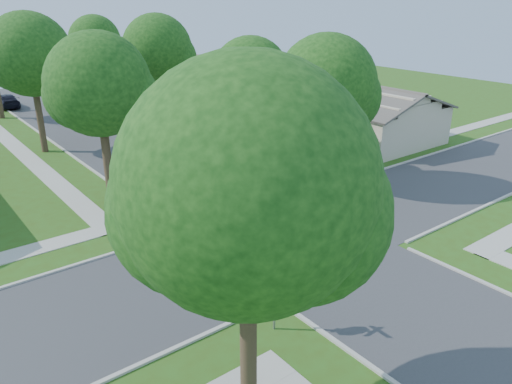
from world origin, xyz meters
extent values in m
plane|color=#324F15|center=(0.00, 0.00, 0.00)|extent=(100.00, 100.00, 0.00)
cube|color=#333335|center=(0.00, 0.00, 0.00)|extent=(7.00, 100.00, 0.02)
cube|color=#9E9B91|center=(6.10, 26.00, 0.02)|extent=(1.20, 40.00, 0.04)
cube|color=#9E9B91|center=(-6.10, 26.00, 0.02)|extent=(1.20, 40.00, 0.04)
cube|color=#9E9B91|center=(7.90, 7.10, 0.03)|extent=(8.80, 3.60, 0.05)
cube|color=gray|center=(-4.70, -4.70, 1.35)|extent=(0.06, 0.06, 2.70)
cylinder|color=white|center=(-4.70, -4.70, 2.15)|extent=(1.05, 0.02, 1.05)
cylinder|color=#AF0C12|center=(-4.70, -4.70, 2.15)|extent=(0.90, 0.03, 0.90)
cube|color=#AF0C12|center=(-4.70, -4.70, 1.68)|extent=(0.34, 0.03, 0.12)
cube|color=white|center=(-4.70, -4.70, 1.68)|extent=(0.30, 0.03, 0.08)
cube|color=#0C5426|center=(-4.70, -4.70, 2.72)|extent=(0.80, 0.02, 0.16)
cube|color=#0C5426|center=(-4.70, -4.70, 2.90)|extent=(0.02, 0.80, 0.16)
cube|color=gray|center=(4.70, 4.70, 1.35)|extent=(0.06, 0.06, 2.70)
cylinder|color=white|center=(4.70, 4.70, 2.15)|extent=(1.05, 0.02, 1.05)
cylinder|color=#AF0C12|center=(4.70, 4.70, 2.15)|extent=(0.90, 0.03, 0.90)
cube|color=#AF0C12|center=(4.70, 4.70, 1.68)|extent=(0.34, 0.03, 0.12)
cube|color=white|center=(4.70, 4.70, 1.68)|extent=(0.30, 0.03, 0.08)
cube|color=#0C5426|center=(4.70, 4.70, 2.72)|extent=(0.80, 0.02, 0.16)
cube|color=#0C5426|center=(4.70, 4.70, 2.90)|extent=(0.02, 0.80, 0.16)
cylinder|color=#38281C|center=(4.70, 9.00, 1.98)|extent=(0.44, 0.44, 3.95)
sphere|color=#10370D|center=(4.70, 9.00, 5.88)|extent=(4.80, 4.80, 4.80)
sphere|color=#10370D|center=(5.54, 8.52, 5.28)|extent=(3.46, 3.46, 3.46)
sphere|color=#10370D|center=(3.98, 9.60, 5.40)|extent=(3.26, 3.26, 3.26)
cylinder|color=#38281C|center=(4.70, 21.00, 2.15)|extent=(0.44, 0.44, 4.30)
sphere|color=#10370D|center=(4.70, 21.00, 6.51)|extent=(5.40, 5.40, 5.40)
sphere|color=#10370D|center=(5.65, 20.46, 5.84)|extent=(3.89, 3.89, 3.89)
sphere|color=#10370D|center=(3.89, 21.68, 5.97)|extent=(3.67, 3.67, 3.67)
cylinder|color=#38281C|center=(4.70, 34.00, 2.10)|extent=(0.44, 0.44, 4.20)
sphere|color=#10370D|center=(4.70, 34.00, 6.22)|extent=(5.00, 5.00, 5.00)
sphere|color=#10370D|center=(5.58, 33.50, 5.60)|extent=(3.60, 3.60, 3.60)
sphere|color=#10370D|center=(3.95, 34.62, 5.72)|extent=(3.40, 3.40, 3.40)
cylinder|color=#38281C|center=(-4.70, 9.00, 2.12)|extent=(0.44, 0.44, 4.25)
sphere|color=#10370D|center=(-4.70, 9.00, 6.37)|extent=(5.20, 5.20, 5.20)
sphere|color=#10370D|center=(-3.79, 8.48, 5.72)|extent=(3.74, 3.74, 3.74)
sphere|color=#10370D|center=(-5.48, 9.65, 5.85)|extent=(3.54, 3.54, 3.54)
cylinder|color=#38281C|center=(-4.70, 21.00, 2.22)|extent=(0.44, 0.44, 4.44)
sphere|color=#10370D|center=(-4.70, 21.00, 6.76)|extent=(5.60, 5.60, 5.60)
sphere|color=#10370D|center=(-3.72, 20.44, 6.06)|extent=(4.03, 4.03, 4.03)
sphere|color=#10370D|center=(-5.54, 21.70, 6.20)|extent=(3.81, 3.81, 3.81)
sphere|color=#10370D|center=(-3.90, 33.54, 5.16)|extent=(3.31, 3.31, 3.31)
cylinder|color=#38281C|center=(-7.50, -7.00, 2.02)|extent=(0.44, 0.44, 4.04)
sphere|color=#10370D|center=(-7.50, -7.00, 6.55)|extent=(6.00, 6.00, 6.00)
sphere|color=#10370D|center=(-6.45, -7.60, 5.80)|extent=(4.32, 4.32, 4.32)
sphere|color=#10370D|center=(-8.40, -6.25, 5.95)|extent=(4.08, 4.08, 4.08)
cylinder|color=#38281C|center=(6.30, 4.20, 1.77)|extent=(0.44, 0.44, 3.54)
sphere|color=#10370D|center=(6.30, 4.20, 5.86)|extent=(5.60, 5.60, 5.60)
sphere|color=#10370D|center=(7.28, 3.64, 5.16)|extent=(4.03, 4.03, 4.03)
sphere|color=#10370D|center=(5.46, 4.90, 5.30)|extent=(3.81, 3.81, 3.81)
cube|color=#BCAD94|center=(16.00, 11.00, 1.40)|extent=(8.00, 13.00, 2.80)
cube|color=#4B4540|center=(18.00, 11.00, 3.45)|extent=(4.42, 13.60, 1.56)
cube|color=#4B4540|center=(14.00, 11.00, 3.45)|extent=(4.42, 13.60, 1.56)
cube|color=silver|center=(11.97, 7.10, 1.10)|extent=(0.06, 3.20, 2.20)
cube|color=silver|center=(11.97, 11.65, 1.00)|extent=(0.06, 0.90, 2.00)
cube|color=#1E2633|center=(11.97, 14.25, 1.55)|extent=(0.06, 1.80, 1.10)
cube|color=#BCAD94|center=(16.00, 29.00, 1.40)|extent=(8.00, 13.00, 2.80)
cube|color=#4B4540|center=(18.00, 29.00, 3.45)|extent=(4.42, 13.60, 1.56)
cube|color=#4B4540|center=(14.00, 29.00, 3.45)|extent=(4.42, 13.60, 1.56)
cube|color=silver|center=(11.97, 25.10, 1.10)|extent=(0.06, 3.20, 2.20)
cube|color=silver|center=(11.97, 29.65, 1.00)|extent=(0.06, 0.90, 2.00)
cube|color=#1E2633|center=(11.97, 32.25, 1.55)|extent=(0.06, 1.80, 1.10)
imported|color=maroon|center=(6.00, 8.70, 0.71)|extent=(4.54, 2.95, 1.41)
imported|color=black|center=(1.61, 28.62, 0.80)|extent=(1.91, 4.71, 1.60)
imported|color=black|center=(-3.20, 38.58, 0.66)|extent=(1.93, 4.57, 1.32)
camera|label=1|loc=(-13.70, -15.34, 10.55)|focal=35.00mm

